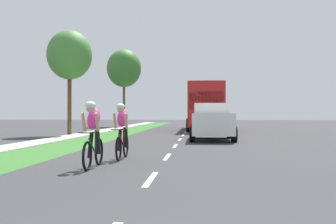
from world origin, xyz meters
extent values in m
plane|color=#38383A|center=(0.00, 20.00, 0.00)|extent=(120.00, 120.00, 0.00)
cube|color=#38722D|center=(-4.34, 20.00, 0.00)|extent=(2.26, 70.00, 0.01)
cube|color=#B2ADA3|center=(-6.15, 20.00, 0.00)|extent=(1.36, 70.00, 0.10)
cube|color=white|center=(0.00, 6.00, 0.00)|extent=(0.12, 1.80, 0.01)
cube|color=white|center=(0.00, 10.00, 0.00)|extent=(0.12, 1.80, 0.01)
cube|color=white|center=(0.00, 14.00, 0.00)|extent=(0.12, 1.80, 0.01)
cube|color=white|center=(0.00, 18.00, 0.00)|extent=(0.12, 1.80, 0.01)
cube|color=white|center=(0.00, 22.00, 0.00)|extent=(0.12, 1.80, 0.01)
cube|color=white|center=(0.00, 26.00, 0.00)|extent=(0.12, 1.80, 0.01)
cube|color=white|center=(0.00, 30.00, 0.00)|extent=(0.12, 1.80, 0.01)
cube|color=white|center=(0.00, 34.00, 0.00)|extent=(0.12, 1.80, 0.01)
cube|color=white|center=(0.00, 38.00, 0.00)|extent=(0.12, 1.80, 0.01)
cube|color=white|center=(0.00, 42.00, 0.00)|extent=(0.12, 1.80, 0.01)
cube|color=white|center=(0.00, 46.00, 0.00)|extent=(0.12, 1.80, 0.01)
cube|color=white|center=(0.00, 50.00, 0.00)|extent=(0.12, 1.80, 0.01)
torus|color=black|center=(-1.56, 8.00, 0.34)|extent=(0.06, 0.68, 0.68)
torus|color=black|center=(-1.56, 6.96, 0.34)|extent=(0.06, 0.68, 0.68)
cylinder|color=#194C2D|center=(-1.56, 7.38, 0.52)|extent=(0.04, 0.59, 0.43)
cylinder|color=#194C2D|center=(-1.56, 7.66, 0.62)|extent=(0.04, 0.04, 0.55)
cylinder|color=#194C2D|center=(-1.56, 7.43, 0.85)|extent=(0.03, 0.55, 0.03)
cylinder|color=black|center=(-1.56, 6.98, 0.86)|extent=(0.42, 0.02, 0.02)
ellipsoid|color=#CC2D8C|center=(-1.56, 7.50, 1.18)|extent=(0.30, 0.54, 0.63)
sphere|color=tan|center=(-1.56, 7.22, 1.42)|extent=(0.20, 0.20, 0.20)
ellipsoid|color=white|center=(-1.56, 7.22, 1.50)|extent=(0.24, 0.28, 0.16)
cylinder|color=tan|center=(-1.72, 7.22, 1.10)|extent=(0.07, 0.26, 0.45)
cylinder|color=tan|center=(-1.40, 7.22, 1.10)|extent=(0.07, 0.26, 0.45)
cylinder|color=black|center=(-1.66, 7.58, 0.52)|extent=(0.10, 0.30, 0.60)
cylinder|color=black|center=(-1.46, 7.53, 0.62)|extent=(0.10, 0.25, 0.61)
torus|color=black|center=(-1.23, 9.86, 0.34)|extent=(0.06, 0.68, 0.68)
torus|color=black|center=(-1.23, 8.82, 0.34)|extent=(0.06, 0.68, 0.68)
cylinder|color=maroon|center=(-1.23, 9.24, 0.52)|extent=(0.04, 0.59, 0.43)
cylinder|color=maroon|center=(-1.23, 9.52, 0.62)|extent=(0.04, 0.04, 0.55)
cylinder|color=maroon|center=(-1.23, 9.29, 0.85)|extent=(0.03, 0.55, 0.03)
cylinder|color=black|center=(-1.23, 8.84, 0.86)|extent=(0.42, 0.02, 0.02)
ellipsoid|color=#CC2D8C|center=(-1.23, 9.36, 1.18)|extent=(0.30, 0.54, 0.63)
sphere|color=tan|center=(-1.23, 9.08, 1.42)|extent=(0.20, 0.20, 0.20)
ellipsoid|color=white|center=(-1.23, 9.08, 1.50)|extent=(0.24, 0.28, 0.16)
cylinder|color=tan|center=(-1.39, 9.08, 1.10)|extent=(0.07, 0.26, 0.45)
cylinder|color=tan|center=(-1.07, 9.08, 1.10)|extent=(0.07, 0.26, 0.45)
cylinder|color=black|center=(-1.33, 9.44, 0.52)|extent=(0.10, 0.30, 0.60)
cylinder|color=black|center=(-1.13, 9.39, 0.62)|extent=(0.10, 0.25, 0.61)
cube|color=silver|center=(1.59, 17.65, 0.81)|extent=(1.90, 4.70, 1.00)
cube|color=silver|center=(1.59, 17.85, 1.53)|extent=(1.71, 2.91, 0.52)
cube|color=#1E2833|center=(1.59, 16.59, 1.41)|extent=(1.56, 0.08, 0.44)
cylinder|color=black|center=(0.64, 16.24, 0.36)|extent=(0.25, 0.72, 0.72)
cylinder|color=black|center=(2.54, 16.24, 0.36)|extent=(0.25, 0.72, 0.72)
cylinder|color=black|center=(0.64, 19.06, 0.36)|extent=(0.25, 0.72, 0.72)
cylinder|color=black|center=(2.54, 19.06, 0.36)|extent=(0.25, 0.72, 0.72)
cube|color=red|center=(1.44, 29.88, 1.93)|extent=(2.50, 11.60, 3.10)
cube|color=#1E2833|center=(1.44, 29.88, 2.33)|extent=(2.52, 10.67, 0.64)
cube|color=#1E2833|center=(1.44, 24.11, 2.18)|extent=(2.25, 0.06, 1.20)
cylinder|color=black|center=(0.19, 26.11, 0.48)|extent=(0.28, 0.96, 0.96)
cylinder|color=black|center=(2.69, 26.11, 0.48)|extent=(0.28, 0.96, 0.96)
cylinder|color=black|center=(0.19, 33.07, 0.48)|extent=(0.28, 0.96, 0.96)
cylinder|color=black|center=(2.69, 33.07, 0.48)|extent=(0.28, 0.96, 0.96)
cylinder|color=brown|center=(-6.78, 21.20, 1.87)|extent=(0.24, 0.24, 3.75)
ellipsoid|color=#478438|center=(-6.78, 21.20, 4.82)|extent=(2.67, 2.67, 2.94)
cylinder|color=brown|center=(-6.61, 37.39, 2.25)|extent=(0.24, 0.24, 4.51)
ellipsoid|color=#38722D|center=(-6.61, 37.39, 5.89)|extent=(3.46, 3.46, 3.81)
camera|label=1|loc=(0.95, -1.68, 1.29)|focal=41.88mm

